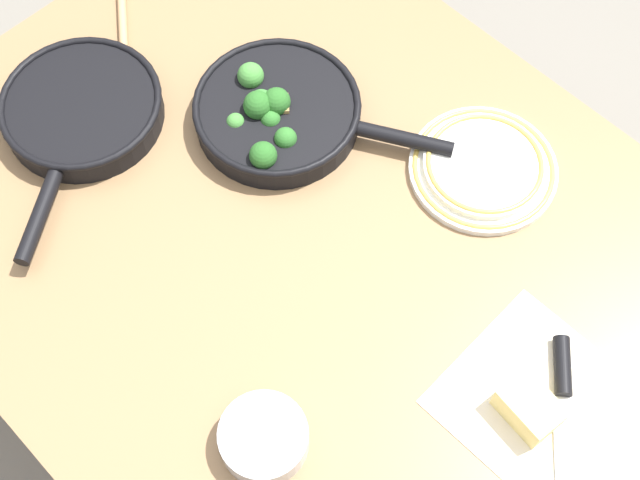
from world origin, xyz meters
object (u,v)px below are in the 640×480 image
object	(u,v)px
skillet_eggs	(82,110)
cheese_block	(529,408)
grater_knife	(563,400)
skillet_broccoli	(278,112)
dinner_plate_stack	(484,167)
prep_bowl_steel	(264,438)
wooden_spoon	(124,49)

from	to	relation	value
skillet_eggs	cheese_block	xyz separation A→B (m)	(-0.82, -0.13, -0.00)
grater_knife	cheese_block	distance (m)	0.06
skillet_broccoli	grater_knife	size ratio (longest dim) A/B	1.84
cheese_block	dinner_plate_stack	distance (m)	0.39
dinner_plate_stack	prep_bowl_steel	bearing A→B (deg)	97.89
wooden_spoon	skillet_broccoli	bearing A→B (deg)	53.43
wooden_spoon	cheese_block	world-z (taller)	cheese_block
wooden_spoon	grater_knife	xyz separation A→B (m)	(-0.91, -0.04, 0.00)
wooden_spoon	prep_bowl_steel	world-z (taller)	prep_bowl_steel
skillet_eggs	prep_bowl_steel	size ratio (longest dim) A/B	3.08
skillet_broccoli	prep_bowl_steel	xyz separation A→B (m)	(-0.37, 0.38, -0.01)
skillet_broccoli	prep_bowl_steel	bearing A→B (deg)	-75.29
wooden_spoon	prep_bowl_steel	xyz separation A→B (m)	(-0.66, 0.29, 0.01)
grater_knife	prep_bowl_steel	world-z (taller)	prep_bowl_steel
grater_knife	cheese_block	bearing A→B (deg)	-67.56
skillet_broccoli	cheese_block	distance (m)	0.60
grater_knife	dinner_plate_stack	xyz separation A→B (m)	(0.32, -0.21, 0.00)
grater_knife	dinner_plate_stack	distance (m)	0.38
skillet_eggs	prep_bowl_steel	distance (m)	0.61
skillet_eggs	cheese_block	size ratio (longest dim) A/B	4.13
wooden_spoon	grater_knife	distance (m)	0.91
skillet_eggs	grater_knife	world-z (taller)	skillet_eggs
prep_bowl_steel	skillet_broccoli	bearing A→B (deg)	-45.54
wooden_spoon	prep_bowl_steel	bearing A→B (deg)	13.09
wooden_spoon	cheese_block	xyz separation A→B (m)	(-0.88, 0.01, 0.02)
wooden_spoon	grater_knife	world-z (taller)	grater_knife
cheese_block	dinner_plate_stack	xyz separation A→B (m)	(0.30, -0.26, -0.01)
wooden_spoon	cheese_block	distance (m)	0.88
skillet_eggs	dinner_plate_stack	xyz separation A→B (m)	(-0.52, -0.38, -0.01)
grater_knife	wooden_spoon	bearing A→B (deg)	-127.79
skillet_eggs	wooden_spoon	xyz separation A→B (m)	(0.06, -0.13, -0.02)
grater_knife	prep_bowl_steel	distance (m)	0.41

